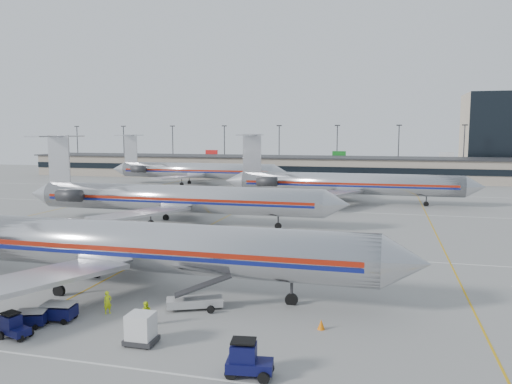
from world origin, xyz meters
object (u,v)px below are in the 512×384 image
(jet_foreground, at_px, (100,243))
(jet_second_row, at_px, (171,198))
(uld_container, at_px, (141,329))
(tug_center, at_px, (13,326))
(belt_loader, at_px, (196,300))

(jet_foreground, height_order, jet_second_row, jet_foreground)
(uld_container, bearing_deg, tug_center, -172.71)
(tug_center, distance_m, uld_container, 8.32)
(jet_second_row, distance_m, uld_container, 41.22)
(belt_loader, bearing_deg, jet_second_row, 93.04)
(jet_second_row, relative_size, uld_container, 24.88)
(tug_center, height_order, belt_loader, belt_loader)
(uld_container, relative_size, belt_loader, 0.39)
(uld_container, xyz_separation_m, belt_loader, (0.95, 6.63, -0.30))
(jet_second_row, bearing_deg, uld_container, -68.43)
(jet_foreground, distance_m, jet_second_row, 29.72)
(belt_loader, bearing_deg, tug_center, -163.62)
(tug_center, bearing_deg, uld_container, 25.50)
(jet_second_row, xyz_separation_m, uld_container, (15.12, -38.25, -2.68))
(tug_center, height_order, uld_container, uld_container)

